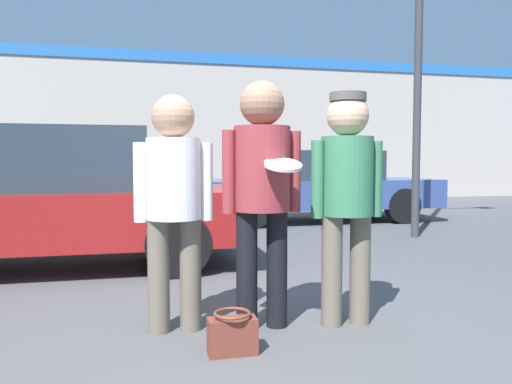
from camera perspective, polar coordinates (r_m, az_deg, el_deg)
The scene contains 9 objects.
ground_plane at distance 3.59m, azimuth 0.51°, elevation -15.72°, with size 56.00×56.00×0.00m, color #4C4C4F.
storefront_building at distance 14.71m, azimuth -10.41°, elevation 7.39°, with size 24.00×0.22×4.31m.
person_left at distance 3.48m, azimuth -9.37°, elevation 0.03°, with size 0.54×0.37×1.64m.
person_middle_with_frisbee at distance 3.50m, azimuth 0.71°, elevation 1.42°, with size 0.57×0.59×1.74m.
person_right at distance 3.63m, azimuth 10.35°, elevation 0.68°, with size 0.54×0.37×1.67m.
parked_car_near at distance 6.02m, azimuth -22.34°, elevation -0.71°, with size 4.20×1.89×1.54m.
parked_car_far at distance 9.93m, azimuth 6.68°, elevation 0.76°, with size 4.73×1.77×1.38m.
shrub at distance 13.85m, azimuth -18.39°, elevation 1.24°, with size 1.35×1.35×1.35m.
handbag at distance 3.18m, azimuth -2.72°, elevation -15.88°, with size 0.30×0.23×0.26m.
Camera 1 is at (-0.83, -3.29, 1.18)m, focal length 35.00 mm.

